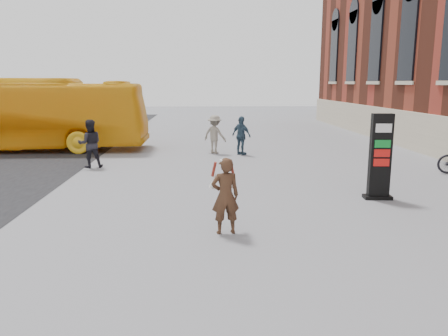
{
  "coord_description": "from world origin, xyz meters",
  "views": [
    {
      "loc": [
        -0.55,
        -9.42,
        3.16
      ],
      "look_at": [
        -0.05,
        0.45,
        1.22
      ],
      "focal_mm": 35.0,
      "sensor_mm": 36.0,
      "label": 1
    }
  ],
  "objects_px": {
    "info_pylon": "(380,157)",
    "pedestrian_c": "(241,136)",
    "pedestrian_a": "(90,144)",
    "woman": "(225,195)",
    "bus": "(16,115)",
    "pedestrian_b": "(215,134)"
  },
  "relations": [
    {
      "from": "info_pylon",
      "to": "pedestrian_c",
      "type": "xyz_separation_m",
      "value": [
        -3.1,
        7.66,
        -0.32
      ]
    },
    {
      "from": "pedestrian_a",
      "to": "pedestrian_c",
      "type": "xyz_separation_m",
      "value": [
        5.96,
        2.64,
        -0.05
      ]
    },
    {
      "from": "info_pylon",
      "to": "woman",
      "type": "bearing_deg",
      "value": -144.89
    },
    {
      "from": "info_pylon",
      "to": "bus",
      "type": "bearing_deg",
      "value": 149.19
    },
    {
      "from": "info_pylon",
      "to": "pedestrian_b",
      "type": "bearing_deg",
      "value": 122.07
    },
    {
      "from": "woman",
      "to": "pedestrian_a",
      "type": "bearing_deg",
      "value": -66.92
    },
    {
      "from": "info_pylon",
      "to": "pedestrian_a",
      "type": "bearing_deg",
      "value": 155.36
    },
    {
      "from": "pedestrian_a",
      "to": "pedestrian_b",
      "type": "bearing_deg",
      "value": -163.11
    },
    {
      "from": "woman",
      "to": "pedestrian_a",
      "type": "height_order",
      "value": "pedestrian_a"
    },
    {
      "from": "bus",
      "to": "pedestrian_c",
      "type": "relative_size",
      "value": 7.05
    },
    {
      "from": "info_pylon",
      "to": "pedestrian_b",
      "type": "relative_size",
      "value": 1.36
    },
    {
      "from": "pedestrian_a",
      "to": "pedestrian_c",
      "type": "height_order",
      "value": "pedestrian_a"
    },
    {
      "from": "info_pylon",
      "to": "pedestrian_b",
      "type": "xyz_separation_m",
      "value": [
        -4.27,
        8.13,
        -0.31
      ]
    },
    {
      "from": "pedestrian_a",
      "to": "pedestrian_b",
      "type": "xyz_separation_m",
      "value": [
        4.79,
        3.11,
        -0.04
      ]
    },
    {
      "from": "bus",
      "to": "pedestrian_c",
      "type": "height_order",
      "value": "bus"
    },
    {
      "from": "pedestrian_a",
      "to": "pedestrian_b",
      "type": "relative_size",
      "value": 1.05
    },
    {
      "from": "pedestrian_a",
      "to": "pedestrian_b",
      "type": "height_order",
      "value": "pedestrian_a"
    },
    {
      "from": "woman",
      "to": "pedestrian_c",
      "type": "distance_m",
      "value": 10.34
    },
    {
      "from": "woman",
      "to": "bus",
      "type": "xyz_separation_m",
      "value": [
        -9.21,
        12.17,
        0.84
      ]
    },
    {
      "from": "woman",
      "to": "bus",
      "type": "distance_m",
      "value": 15.28
    },
    {
      "from": "pedestrian_b",
      "to": "pedestrian_c",
      "type": "distance_m",
      "value": 1.26
    },
    {
      "from": "woman",
      "to": "bus",
      "type": "height_order",
      "value": "bus"
    }
  ]
}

